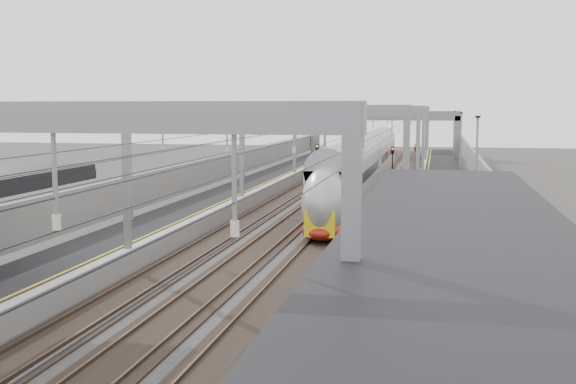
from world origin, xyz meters
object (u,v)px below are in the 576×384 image
at_px(overbridge, 385,122).
at_px(bench, 446,349).
at_px(train, 362,173).
at_px(signal_green, 317,154).

xyz_separation_m(overbridge, bench, (7.87, -90.96, -3.72)).
relative_size(train, bench, 24.61).
distance_m(overbridge, signal_green, 31.30).
relative_size(train, signal_green, 13.78).
xyz_separation_m(overbridge, train, (1.50, -48.60, -3.27)).
height_order(overbridge, train, overbridge).
relative_size(overbridge, signal_green, 6.33).
bearing_deg(bench, signal_green, 102.24).
xyz_separation_m(train, signal_green, (-6.70, 17.87, 0.37)).
bearing_deg(overbridge, signal_green, -99.61).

